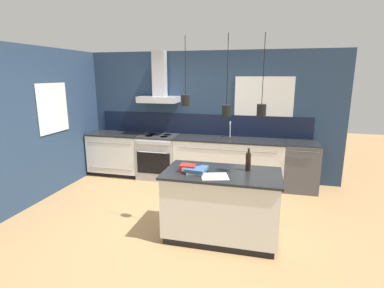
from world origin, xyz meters
name	(u,v)px	position (x,y,z in m)	size (l,w,h in m)	color
ground_plane	(173,217)	(0.00, 0.00, 0.00)	(16.00, 16.00, 0.00)	#A87F51
wall_back	(199,113)	(-0.05, 2.00, 1.36)	(5.60, 2.54, 2.60)	navy
wall_left	(58,121)	(-2.43, 0.70, 1.30)	(0.08, 3.80, 2.60)	navy
counter_run_left	(117,153)	(-1.80, 1.69, 0.46)	(1.14, 0.64, 0.91)	black
counter_run_sink	(228,161)	(0.63, 1.69, 0.46)	(2.13, 0.64, 1.23)	black
oven_range	(159,157)	(-0.84, 1.69, 0.46)	(0.81, 0.66, 0.91)	#B5B5BA
dishwasher	(301,166)	(1.99, 1.69, 0.46)	(0.61, 0.65, 0.91)	#4C4C51
kitchen_island	(221,205)	(0.80, -0.38, 0.46)	(1.50, 0.82, 0.91)	black
bottle_on_island	(248,161)	(1.12, -0.23, 1.04)	(0.07, 0.07, 0.30)	black
book_stack	(197,170)	(0.49, -0.48, 0.95)	(0.28, 0.29, 0.07)	beige
red_supply_box	(188,168)	(0.37, -0.46, 0.96)	(0.20, 0.16, 0.09)	red
paper_pile	(215,176)	(0.74, -0.57, 0.91)	(0.39, 0.35, 0.01)	silver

